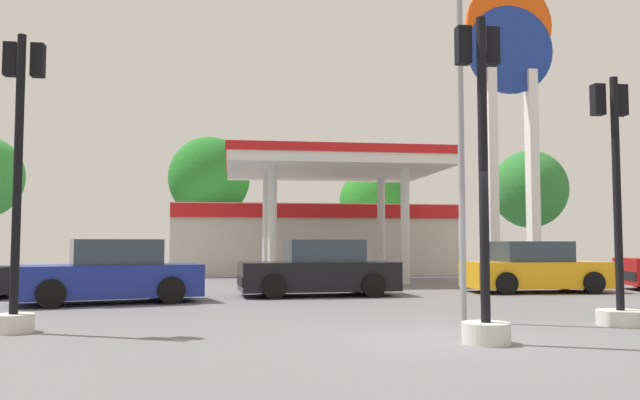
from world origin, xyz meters
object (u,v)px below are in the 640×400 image
object	(u,v)px
car_0	(536,269)
traffic_signal_2	(18,211)
tree_2	(374,200)
car_1	(110,274)
station_pole_sign	(510,87)
traffic_signal_1	(617,241)
car_4	(319,270)
tree_1	(209,178)
tree_3	(530,189)
traffic_signal_0	(483,219)
corner_streetlamp	(465,109)

from	to	relation	value
car_0	traffic_signal_2	size ratio (longest dim) A/B	0.86
car_0	tree_2	world-z (taller)	tree_2
car_1	traffic_signal_2	world-z (taller)	traffic_signal_2
station_pole_sign	traffic_signal_1	xyz separation A→B (m)	(-4.99, -15.35, -6.65)
car_4	traffic_signal_2	size ratio (longest dim) A/B	0.90
tree_1	traffic_signal_1	bearing A→B (deg)	-71.66
tree_3	car_4	bearing A→B (deg)	-129.02
traffic_signal_0	traffic_signal_1	world-z (taller)	traffic_signal_0
station_pole_sign	tree_1	xyz separation A→B (m)	(-13.02, 8.86, -3.21)
tree_2	tree_3	xyz separation A→B (m)	(9.94, 1.44, 0.85)
car_1	traffic_signal_0	distance (m)	9.96
tree_2	tree_1	bearing A→B (deg)	-176.38
station_pole_sign	traffic_signal_0	bearing A→B (deg)	-115.63
car_1	car_4	bearing A→B (deg)	15.74
traffic_signal_2	tree_2	bearing A→B (deg)	64.84
car_4	tree_1	world-z (taller)	tree_1
station_pole_sign	car_4	world-z (taller)	station_pole_sign
car_0	traffic_signal_2	bearing A→B (deg)	-150.34
traffic_signal_2	tree_3	size ratio (longest dim) A/B	0.70
car_1	car_4	world-z (taller)	car_4
station_pole_sign	tree_1	world-z (taller)	station_pole_sign
tree_1	tree_2	bearing A→B (deg)	3.62
corner_streetlamp	tree_2	bearing A→B (deg)	81.39
car_1	corner_streetlamp	size ratio (longest dim) A/B	0.72
car_1	car_4	distance (m)	5.57
traffic_signal_2	car_0	bearing A→B (deg)	29.66
car_1	traffic_signal_1	bearing A→B (deg)	-30.23
car_4	traffic_signal_2	xyz separation A→B (m)	(-5.94, -6.72, 1.28)
car_0	traffic_signal_1	bearing A→B (deg)	-105.91
traffic_signal_0	tree_2	xyz separation A→B (m)	(4.24, 26.47, 2.07)
car_1	traffic_signal_2	bearing A→B (deg)	-96.39
car_4	tree_1	xyz separation A→B (m)	(-3.61, 17.00, 4.23)
traffic_signal_1	tree_3	world-z (taller)	tree_3
traffic_signal_2	tree_2	world-z (taller)	tree_2
car_0	corner_streetlamp	xyz separation A→B (m)	(-4.79, -7.12, 3.24)
traffic_signal_1	corner_streetlamp	bearing A→B (deg)	169.12
tree_2	traffic_signal_1	bearing A→B (deg)	-92.44
traffic_signal_1	tree_3	bearing A→B (deg)	67.25
traffic_signal_1	traffic_signal_2	xyz separation A→B (m)	(-10.36, 0.49, 0.49)
station_pole_sign	tree_3	world-z (taller)	station_pole_sign
traffic_signal_1	tree_1	size ratio (longest dim) A/B	0.62
traffic_signal_1	corner_streetlamp	distance (m)	3.61
tree_1	corner_streetlamp	xyz separation A→B (m)	(5.41, -23.70, -1.01)
car_4	traffic_signal_1	distance (m)	8.49
car_0	car_4	distance (m)	6.60
car_4	tree_3	xyz separation A→B (m)	(15.41, 19.02, 4.02)
station_pole_sign	car_4	distance (m)	14.50
traffic_signal_2	tree_2	distance (m)	26.91
tree_1	tree_3	world-z (taller)	tree_1
car_1	tree_1	world-z (taller)	tree_1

